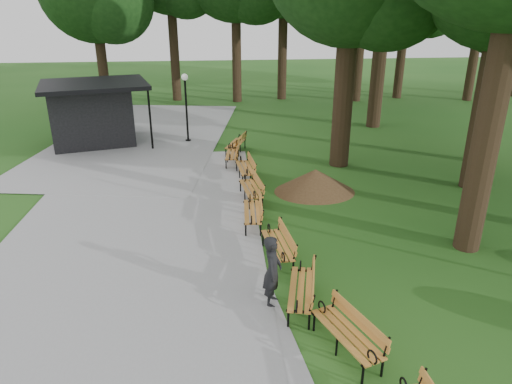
{
  "coord_description": "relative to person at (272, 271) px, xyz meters",
  "views": [
    {
      "loc": [
        -1.55,
        -9.87,
        6.38
      ],
      "look_at": [
        -0.11,
        3.11,
        1.1
      ],
      "focal_mm": 32.48,
      "sensor_mm": 36.0,
      "label": 1
    }
  ],
  "objects": [
    {
      "name": "bench_8",
      "position": [
        -0.01,
        11.79,
        -0.42
      ],
      "size": [
        1.26,
        2.0,
        0.88
      ],
      "primitive_type": null,
      "rotation": [
        0.0,
        0.0,
        -1.93
      ],
      "color": "#C1782C",
      "rests_on": "ground"
    },
    {
      "name": "kiosk",
      "position": [
        -6.85,
        14.2,
        0.65
      ],
      "size": [
        5.68,
        5.23,
        3.01
      ],
      "primitive_type": null,
      "rotation": [
        0.0,
        0.0,
        0.25
      ],
      "color": "black",
      "rests_on": "ground"
    },
    {
      "name": "ground",
      "position": [
        0.2,
        1.03,
        -0.86
      ],
      "size": [
        100.0,
        100.0,
        0.0
      ],
      "primitive_type": "plane",
      "color": "#1F5017",
      "rests_on": "ground"
    },
    {
      "name": "dirt_mound",
      "position": [
        2.54,
        6.64,
        -0.42
      ],
      "size": [
        2.49,
        2.49,
        0.87
      ],
      "primitive_type": "cone",
      "color": "#47301C",
      "rests_on": "ground"
    },
    {
      "name": "person",
      "position": [
        0.0,
        0.0,
        0.0
      ],
      "size": [
        0.57,
        0.72,
        1.71
      ],
      "primitive_type": "imported",
      "rotation": [
        0.0,
        0.0,
        1.28
      ],
      "color": "black",
      "rests_on": "ground"
    },
    {
      "name": "bench_5",
      "position": [
        0.13,
        6.09,
        -0.42
      ],
      "size": [
        0.84,
        1.96,
        0.88
      ],
      "primitive_type": null,
      "rotation": [
        0.0,
        0.0,
        -1.46
      ],
      "color": "#C1782C",
      "rests_on": "ground"
    },
    {
      "name": "bench_2",
      "position": [
        0.63,
        -0.16,
        -0.42
      ],
      "size": [
        1.08,
        2.0,
        0.88
      ],
      "primitive_type": null,
      "rotation": [
        0.0,
        0.0,
        -1.82
      ],
      "color": "#C1782C",
      "rests_on": "ground"
    },
    {
      "name": "bench_7",
      "position": [
        -0.25,
        10.28,
        -0.42
      ],
      "size": [
        0.88,
        1.97,
        0.88
      ],
      "primitive_type": null,
      "rotation": [
        0.0,
        0.0,
        -1.7
      ],
      "color": "#C1782C",
      "rests_on": "ground"
    },
    {
      "name": "bench_3",
      "position": [
        0.42,
        1.93,
        -0.42
      ],
      "size": [
        0.8,
        1.95,
        0.88
      ],
      "primitive_type": null,
      "rotation": [
        0.0,
        0.0,
        -1.49
      ],
      "color": "#C1782C",
      "rests_on": "ground"
    },
    {
      "name": "lamp_post",
      "position": [
        -2.26,
        13.99,
        1.53
      ],
      "size": [
        0.32,
        0.32,
        3.35
      ],
      "color": "black",
      "rests_on": "ground"
    },
    {
      "name": "path",
      "position": [
        -3.8,
        4.03,
        -0.83
      ],
      "size": [
        12.0,
        38.0,
        0.06
      ],
      "primitive_type": "cube",
      "color": "#99999C",
      "rests_on": "ground"
    },
    {
      "name": "bench_6",
      "position": [
        0.12,
        8.33,
        -0.42
      ],
      "size": [
        0.76,
        1.94,
        0.88
      ],
      "primitive_type": null,
      "rotation": [
        0.0,
        0.0,
        -1.51
      ],
      "color": "#C1782C",
      "rests_on": "ground"
    },
    {
      "name": "bench_1",
      "position": [
        1.22,
        -1.77,
        -0.42
      ],
      "size": [
        1.23,
        2.0,
        0.88
      ],
      "primitive_type": null,
      "rotation": [
        0.0,
        0.0,
        -1.24
      ],
      "color": "#C1782C",
      "rests_on": "ground"
    },
    {
      "name": "bench_4",
      "position": [
        -0.03,
        4.14,
        -0.42
      ],
      "size": [
        0.78,
        1.94,
        0.88
      ],
      "primitive_type": null,
      "rotation": [
        0.0,
        0.0,
        -1.64
      ],
      "color": "#C1782C",
      "rests_on": "ground"
    }
  ]
}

